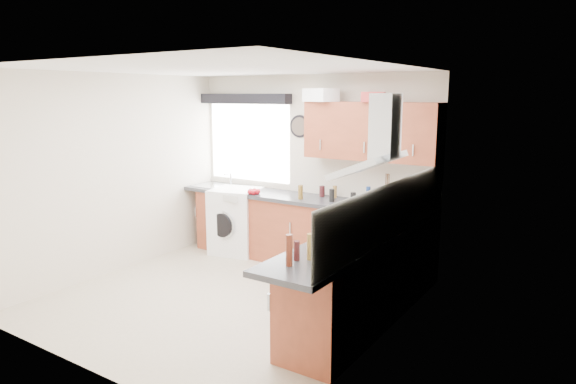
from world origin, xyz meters
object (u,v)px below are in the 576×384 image
Objects in this scene: oven at (363,280)px; upper_cabinets at (371,131)px; washing_machine at (236,221)px; extractor_hood at (376,146)px.

upper_cabinets is (-0.55, 1.32, 1.38)m from oven.
upper_cabinets is 1.84× the size of washing_machine.
extractor_hood is at bearing -35.77° from washing_machine.
oven is 1.09× the size of extractor_hood.
oven is at bearing 180.00° from extractor_hood.
upper_cabinets reaches higher than oven.
extractor_hood reaches higher than washing_machine.
extractor_hood is 1.48m from upper_cabinets.
extractor_hood is (0.10, -0.00, 1.34)m from oven.
oven is 1.99m from upper_cabinets.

